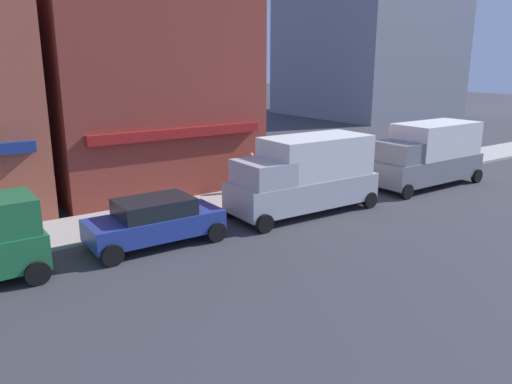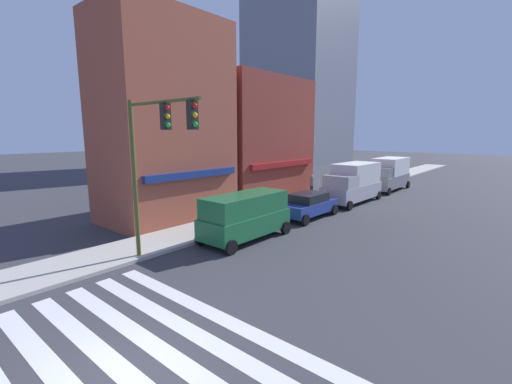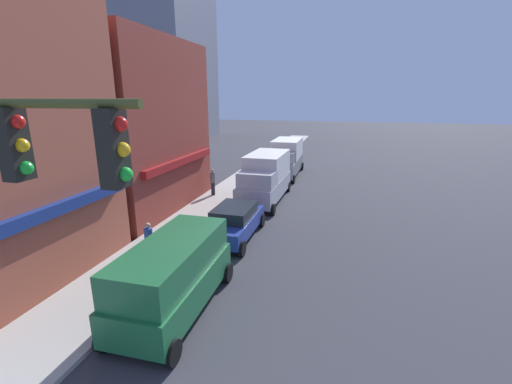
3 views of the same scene
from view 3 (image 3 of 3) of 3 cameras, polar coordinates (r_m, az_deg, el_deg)
The scene contains 7 objects.
storefront_row at distance 17.51m, azimuth -27.56°, elevation 10.30°, with size 17.31×5.30×12.14m.
van_green at distance 11.12m, azimuth -13.57°, elevation -13.09°, with size 5.01×2.22×2.34m.
sedan_blue at distance 16.33m, azimuth -3.62°, elevation -4.90°, with size 4.41×2.02×1.59m.
box_truck_silver at distance 22.07m, azimuth 1.57°, elevation 2.57°, with size 6.25×2.42×3.04m.
box_truck_grey at distance 29.53m, azimuth 5.01°, elevation 5.83°, with size 6.21×2.42×3.04m.
pedestrian_blue_shirt at distance 14.00m, azimuth -17.38°, elevation -8.17°, with size 0.32×0.32×1.77m.
pedestrian_grey_coat at distance 23.11m, azimuth -7.21°, elevation 1.73°, with size 0.32×0.32×1.77m.
Camera 3 is at (0.61, -0.15, 6.53)m, focal length 24.00 mm.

